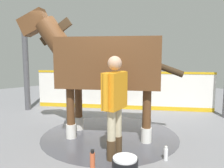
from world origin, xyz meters
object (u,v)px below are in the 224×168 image
(wash_bucket, at_px, (125,168))
(bottle_shampoo, at_px, (166,154))
(horse, at_px, (104,64))
(bottle_spray, at_px, (92,159))
(handler, at_px, (115,101))

(wash_bucket, xyz_separation_m, bottle_shampoo, (0.87, -0.04, -0.04))
(horse, xyz_separation_m, wash_bucket, (-0.86, -1.48, -1.32))
(bottle_shampoo, relative_size, bottle_spray, 0.84)
(wash_bucket, xyz_separation_m, bottle_spray, (-0.14, 0.54, -0.02))
(horse, xyz_separation_m, handler, (-0.53, -0.90, -0.53))
(handler, bearing_deg, bottle_spray, -105.25)
(bottle_shampoo, bearing_deg, horse, 90.20)
(wash_bucket, height_order, bottle_spray, wash_bucket)
(bottle_shampoo, distance_m, bottle_spray, 1.16)
(handler, height_order, wash_bucket, handler)
(bottle_shampoo, bearing_deg, wash_bucket, 177.66)
(bottle_shampoo, xyz_separation_m, bottle_spray, (-1.01, 0.57, 0.02))
(horse, distance_m, wash_bucket, 2.16)
(horse, distance_m, bottle_spray, 1.93)
(bottle_shampoo, bearing_deg, bottle_spray, 150.50)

